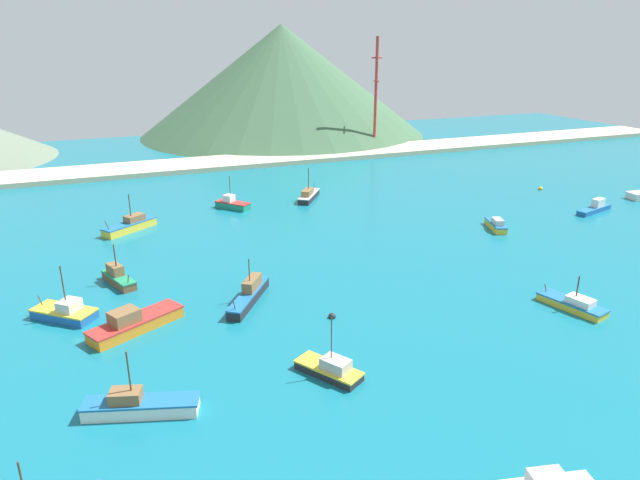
{
  "coord_description": "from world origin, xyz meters",
  "views": [
    {
      "loc": [
        -58.23,
        -33.87,
        31.57
      ],
      "look_at": [
        -27.73,
        42.48,
        2.12
      ],
      "focal_mm": 31.6,
      "sensor_mm": 36.0,
      "label": 1
    }
  ],
  "objects_px": {
    "fishing_boat_12": "(134,323)",
    "fishing_boat_9": "(250,294)",
    "fishing_boat_7": "(309,195)",
    "fishing_boat_11": "(139,405)",
    "fishing_boat_13": "(65,312)",
    "fishing_boat_1": "(496,225)",
    "fishing_boat_0": "(573,304)",
    "fishing_boat_15": "(331,369)",
    "fishing_boat_14": "(130,225)",
    "buoy_0": "(332,317)",
    "fishing_boat_5": "(595,208)",
    "fishing_boat_10": "(232,204)",
    "radio_tower": "(376,94)",
    "buoy_1": "(540,189)",
    "fishing_boat_8": "(118,277)"
  },
  "relations": [
    {
      "from": "buoy_0",
      "to": "fishing_boat_12",
      "type": "bearing_deg",
      "value": 165.88
    },
    {
      "from": "fishing_boat_15",
      "to": "fishing_boat_5",
      "type": "bearing_deg",
      "value": 25.39
    },
    {
      "from": "fishing_boat_0",
      "to": "fishing_boat_11",
      "type": "height_order",
      "value": "fishing_boat_11"
    },
    {
      "from": "buoy_0",
      "to": "radio_tower",
      "type": "bearing_deg",
      "value": 60.42
    },
    {
      "from": "fishing_boat_0",
      "to": "fishing_boat_15",
      "type": "height_order",
      "value": "fishing_boat_15"
    },
    {
      "from": "fishing_boat_11",
      "to": "fishing_boat_5",
      "type": "bearing_deg",
      "value": 20.18
    },
    {
      "from": "fishing_boat_7",
      "to": "fishing_boat_11",
      "type": "distance_m",
      "value": 72.31
    },
    {
      "from": "fishing_boat_8",
      "to": "fishing_boat_11",
      "type": "distance_m",
      "value": 30.53
    },
    {
      "from": "fishing_boat_1",
      "to": "buoy_0",
      "type": "distance_m",
      "value": 44.55
    },
    {
      "from": "fishing_boat_13",
      "to": "fishing_boat_11",
      "type": "bearing_deg",
      "value": -73.43
    },
    {
      "from": "fishing_boat_8",
      "to": "fishing_boat_13",
      "type": "xyz_separation_m",
      "value": [
        -6.44,
        -8.38,
        -0.11
      ]
    },
    {
      "from": "fishing_boat_11",
      "to": "radio_tower",
      "type": "height_order",
      "value": "radio_tower"
    },
    {
      "from": "fishing_boat_14",
      "to": "fishing_boat_8",
      "type": "bearing_deg",
      "value": -98.11
    },
    {
      "from": "fishing_boat_7",
      "to": "fishing_boat_14",
      "type": "distance_m",
      "value": 36.68
    },
    {
      "from": "buoy_0",
      "to": "radio_tower",
      "type": "relative_size",
      "value": 0.03
    },
    {
      "from": "fishing_boat_10",
      "to": "buoy_0",
      "type": "height_order",
      "value": "fishing_boat_10"
    },
    {
      "from": "fishing_boat_10",
      "to": "radio_tower",
      "type": "xyz_separation_m",
      "value": [
        54.07,
        44.91,
        15.57
      ]
    },
    {
      "from": "fishing_boat_0",
      "to": "fishing_boat_5",
      "type": "relative_size",
      "value": 0.89
    },
    {
      "from": "fishing_boat_12",
      "to": "fishing_boat_15",
      "type": "bearing_deg",
      "value": -44.28
    },
    {
      "from": "fishing_boat_1",
      "to": "fishing_boat_8",
      "type": "height_order",
      "value": "fishing_boat_8"
    },
    {
      "from": "fishing_boat_13",
      "to": "fishing_boat_14",
      "type": "height_order",
      "value": "fishing_boat_13"
    },
    {
      "from": "fishing_boat_14",
      "to": "buoy_0",
      "type": "bearing_deg",
      "value": -65.16
    },
    {
      "from": "fishing_boat_14",
      "to": "fishing_boat_9",
      "type": "bearing_deg",
      "value": -71.16
    },
    {
      "from": "fishing_boat_14",
      "to": "buoy_0",
      "type": "height_order",
      "value": "fishing_boat_14"
    },
    {
      "from": "fishing_boat_7",
      "to": "fishing_boat_5",
      "type": "bearing_deg",
      "value": -30.64
    },
    {
      "from": "fishing_boat_11",
      "to": "fishing_boat_13",
      "type": "xyz_separation_m",
      "value": [
        -6.59,
        22.15,
        -0.01
      ]
    },
    {
      "from": "fishing_boat_7",
      "to": "fishing_boat_15",
      "type": "bearing_deg",
      "value": -108.78
    },
    {
      "from": "fishing_boat_15",
      "to": "buoy_0",
      "type": "relative_size",
      "value": 8.01
    },
    {
      "from": "fishing_boat_14",
      "to": "fishing_boat_13",
      "type": "bearing_deg",
      "value": -107.19
    },
    {
      "from": "fishing_boat_13",
      "to": "buoy_1",
      "type": "xyz_separation_m",
      "value": [
        96.42,
        27.3,
        -0.68
      ]
    },
    {
      "from": "fishing_boat_15",
      "to": "buoy_0",
      "type": "distance_m",
      "value": 12.31
    },
    {
      "from": "buoy_1",
      "to": "radio_tower",
      "type": "relative_size",
      "value": 0.03
    },
    {
      "from": "fishing_boat_5",
      "to": "fishing_boat_9",
      "type": "height_order",
      "value": "fishing_boat_9"
    },
    {
      "from": "fishing_boat_1",
      "to": "fishing_boat_10",
      "type": "relative_size",
      "value": 1.0
    },
    {
      "from": "fishing_boat_7",
      "to": "fishing_boat_9",
      "type": "bearing_deg",
      "value": -119.59
    },
    {
      "from": "fishing_boat_1",
      "to": "fishing_boat_13",
      "type": "relative_size",
      "value": 0.88
    },
    {
      "from": "fishing_boat_14",
      "to": "fishing_boat_15",
      "type": "distance_m",
      "value": 56.38
    },
    {
      "from": "fishing_boat_12",
      "to": "fishing_boat_9",
      "type": "bearing_deg",
      "value": 9.82
    },
    {
      "from": "fishing_boat_14",
      "to": "fishing_boat_11",
      "type": "bearing_deg",
      "value": -93.35
    },
    {
      "from": "fishing_boat_12",
      "to": "fishing_boat_13",
      "type": "height_order",
      "value": "fishing_boat_13"
    },
    {
      "from": "fishing_boat_12",
      "to": "buoy_0",
      "type": "relative_size",
      "value": 12.45
    },
    {
      "from": "fishing_boat_7",
      "to": "fishing_boat_11",
      "type": "xyz_separation_m",
      "value": [
        -39.09,
        -60.83,
        -0.05
      ]
    },
    {
      "from": "fishing_boat_1",
      "to": "fishing_boat_13",
      "type": "xyz_separation_m",
      "value": [
        -69.43,
        -8.43,
        0.06
      ]
    },
    {
      "from": "buoy_0",
      "to": "radio_tower",
      "type": "height_order",
      "value": "radio_tower"
    },
    {
      "from": "fishing_boat_0",
      "to": "fishing_boat_14",
      "type": "xyz_separation_m",
      "value": [
        -48.58,
        51.96,
        0.28
      ]
    },
    {
      "from": "fishing_boat_11",
      "to": "fishing_boat_13",
      "type": "height_order",
      "value": "fishing_boat_13"
    },
    {
      "from": "fishing_boat_7",
      "to": "fishing_boat_12",
      "type": "height_order",
      "value": "fishing_boat_7"
    },
    {
      "from": "fishing_boat_13",
      "to": "fishing_boat_1",
      "type": "bearing_deg",
      "value": 6.92
    },
    {
      "from": "fishing_boat_5",
      "to": "fishing_boat_8",
      "type": "height_order",
      "value": "fishing_boat_8"
    },
    {
      "from": "fishing_boat_12",
      "to": "buoy_1",
      "type": "height_order",
      "value": "fishing_boat_12"
    }
  ]
}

